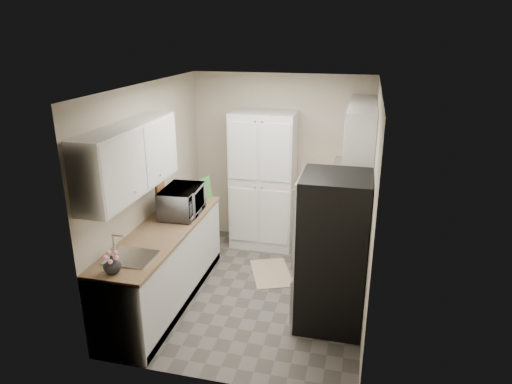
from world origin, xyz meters
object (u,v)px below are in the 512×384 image
microwave (182,201)px  wine_bottle (190,195)px  electric_range (339,250)px  toaster_oven (342,187)px  pantry_cabinet (263,181)px  refrigerator (333,252)px

microwave → wine_bottle: 0.35m
electric_range → toaster_oven: size_ratio=3.30×
pantry_cabinet → toaster_oven: 1.13m
wine_bottle → toaster_oven: size_ratio=0.77×
microwave → refrigerator: bearing=-106.5°
refrigerator → pantry_cabinet: bearing=123.5°
toaster_oven → wine_bottle: bearing=-163.1°
microwave → electric_range: bearing=-82.6°
electric_range → pantry_cabinet: bearing=141.8°
microwave → toaster_oven: 2.22m
wine_bottle → pantry_cabinet: bearing=50.6°
refrigerator → wine_bottle: bearing=157.3°
refrigerator → toaster_oven: bearing=90.3°
electric_range → wine_bottle: size_ratio=4.27×
microwave → wine_bottle: bearing=2.8°
pantry_cabinet → electric_range: bearing=-38.2°
wine_bottle → toaster_oven: bearing=24.7°
refrigerator → wine_bottle: size_ratio=6.42×
refrigerator → microwave: bearing=166.5°
electric_range → wine_bottle: wine_bottle is taller
pantry_cabinet → refrigerator: (1.14, -1.73, -0.15)m
pantry_cabinet → microwave: 1.47m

